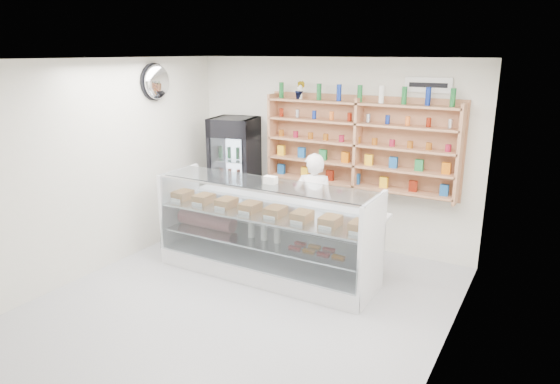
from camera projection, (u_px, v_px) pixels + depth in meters
The scene contains 8 objects.
room at pixel (236, 192), 5.44m from camera, with size 5.00×5.00×5.00m.
display_counter at pixel (267, 249), 6.60m from camera, with size 2.94×0.88×1.28m.
shop_worker at pixel (313, 206), 7.04m from camera, with size 0.56×0.37×1.53m, color white.
drinks_cooler at pixel (235, 176), 8.06m from camera, with size 0.78×0.77×1.88m.
wall_shelving at pixel (358, 145), 7.11m from camera, with size 2.84×0.28×1.33m.
potted_plant at pixel (300, 90), 7.35m from camera, with size 0.15×0.12×0.27m, color #1E6626.
security_mirror at pixel (157, 82), 7.19m from camera, with size 0.15×0.50×0.50m, color silver.
wall_sign at pixel (428, 85), 6.56m from camera, with size 0.62×0.03×0.20m, color white.
Camera 1 is at (3.01, -4.31, 2.88)m, focal length 32.00 mm.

